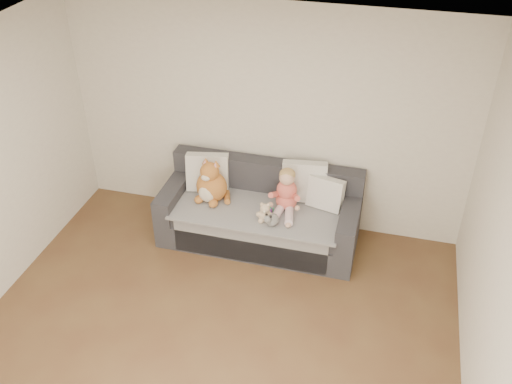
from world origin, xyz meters
TOP-DOWN VIEW (x-y plane):
  - room_shell at (0.00, 0.42)m, footprint 5.00×5.00m
  - sofa at (0.05, 2.06)m, footprint 2.20×0.94m
  - cushion_left at (-0.61, 2.20)m, footprint 0.51×0.31m
  - cushion_right_back at (0.50, 2.29)m, footprint 0.52×0.29m
  - cushion_right_front at (0.76, 2.18)m, footprint 0.42×0.26m
  - toddler at (0.35, 2.02)m, footprint 0.35×0.50m
  - plush_cat at (-0.50, 2.00)m, footprint 0.42×0.36m
  - teddy_bear at (0.18, 1.76)m, footprint 0.19×0.14m
  - plush_cow at (0.27, 1.71)m, footprint 0.14×0.20m
  - sippy_cup at (0.20, 1.87)m, footprint 0.11×0.10m

SIDE VIEW (x-z plane):
  - sofa at x=0.05m, z-range -0.12..0.73m
  - sippy_cup at x=0.20m, z-range 0.48..0.61m
  - plush_cow at x=0.27m, z-range 0.46..0.63m
  - teddy_bear at x=0.18m, z-range 0.45..0.68m
  - cushion_right_front at x=0.76m, z-range 0.47..0.84m
  - plush_cat at x=-0.50m, z-range 0.40..0.94m
  - toddler at x=0.35m, z-range 0.43..0.93m
  - cushion_left at x=-0.61m, z-range 0.47..0.92m
  - cushion_right_back at x=0.50m, z-range 0.46..0.93m
  - room_shell at x=0.00m, z-range -1.20..3.80m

